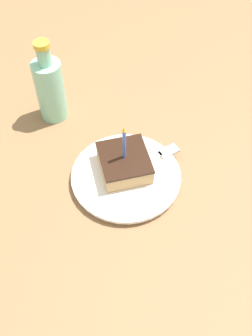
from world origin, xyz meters
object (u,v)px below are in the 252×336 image
(fork, at_px, (147,161))
(plate, at_px, (126,176))
(bottle, at_px, (50,88))
(cake_slice, at_px, (124,162))

(fork, bearing_deg, plate, -158.18)
(plate, height_order, fork, fork)
(bottle, bearing_deg, plate, -62.82)
(plate, bearing_deg, fork, 21.82)
(plate, xyz_separation_m, bottle, (-0.12, 0.23, 0.07))
(cake_slice, height_order, bottle, bottle)
(plate, bearing_deg, bottle, 117.18)
(plate, xyz_separation_m, cake_slice, (-0.00, 0.02, 0.03))
(cake_slice, xyz_separation_m, fork, (0.05, 0.00, -0.02))
(cake_slice, bearing_deg, fork, 4.80)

